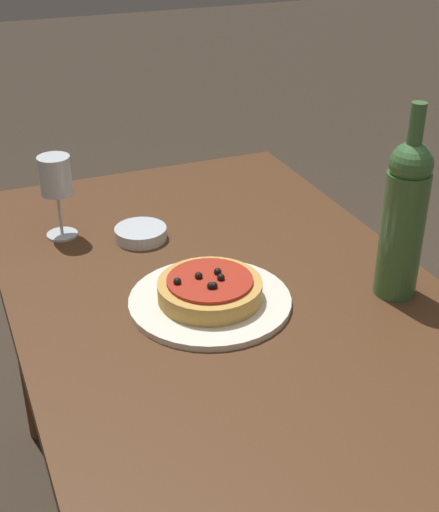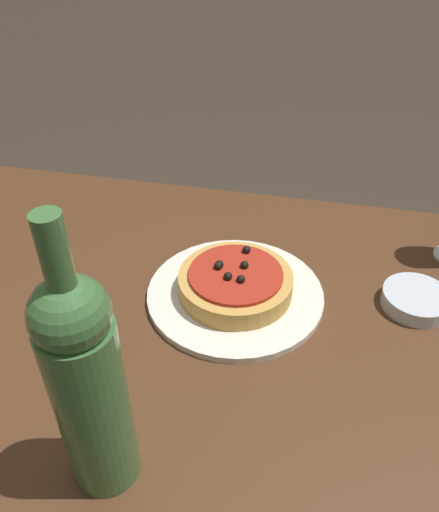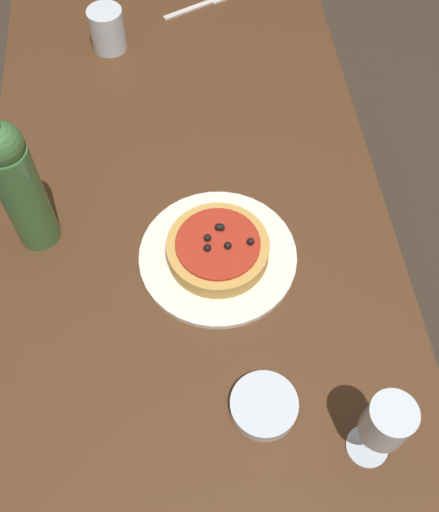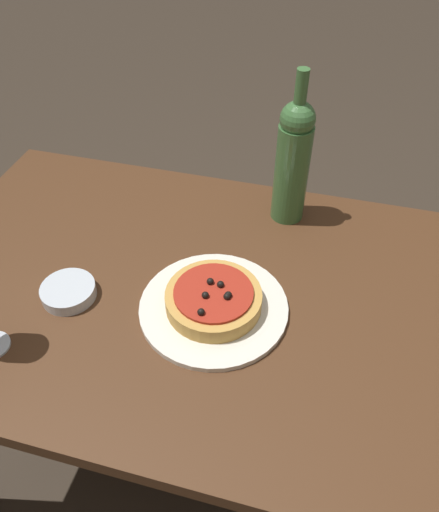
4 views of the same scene
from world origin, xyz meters
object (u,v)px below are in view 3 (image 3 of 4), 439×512
Objects in this scene: dining_table at (189,228)px; fork at (203,4)px; dinner_plate at (218,256)px; water_cup at (107,29)px; pizza at (218,249)px; wine_glass at (386,423)px; side_bowl at (264,406)px; wine_bottle at (18,184)px.

fork is (0.62, -0.09, 0.09)m from dining_table.
water_cup is (0.62, 0.19, 0.04)m from dinner_plate.
pizza reaches higher than dinner_plate.
dinner_plate is 1.56× the size of pizza.
wine_glass is 0.97× the size of fork.
dinner_plate is 0.65m from water_cup.
wine_glass reaches higher than dining_table.
dining_table is at bearing 19.36° from pizza.
side_bowl reaches higher than dining_table.
side_bowl is at bearing -168.37° from dining_table.
dining_table is 16.07× the size of water_cup.
wine_glass is (-0.37, -0.19, 0.10)m from pizza.
side_bowl is at bearing -135.82° from wine_bottle.
pizza is (-0.13, -0.05, 0.12)m from dining_table.
wine_bottle reaches higher than fork.
side_bowl is at bearing -165.82° from water_cup.
pizza is 0.30m from side_bowl.
water_cup is 0.94m from side_bowl.
wine_bottle is 0.55m from side_bowl.
water_cup is 0.54× the size of fork.
pizza is at bearing 27.33° from wine_glass.
dining_table is 8.91× the size of wine_glass.
dining_table is 0.37m from wine_bottle.
side_bowl is (-0.91, -0.23, -0.04)m from water_cup.
pizza is at bearing -162.99° from water_cup.
wine_glass is at bearing -117.75° from side_bowl.
dinner_plate is at bearing -105.33° from wine_bottle.
fork is at bearing -3.58° from pizza.
side_bowl is (-0.29, -0.04, -0.02)m from pizza.
pizza is 0.52× the size of wine_bottle.
dining_table is at bearing -122.40° from fork.
wine_bottle is at bearing 164.83° from water_cup.
wine_bottle is at bearing 74.68° from pizza.
dining_table is at bearing 19.31° from dinner_plate.
wine_glass is (-0.37, -0.19, 0.12)m from dinner_plate.
wine_bottle reaches higher than wine_glass.
wine_glass is 1.81× the size of water_cup.
fork is at bearing -29.88° from wine_bottle.
wine_glass is 1.06m from water_cup.
wine_bottle is (0.09, 0.33, 0.15)m from dinner_plate.
pizza reaches higher than side_bowl.
side_bowl is at bearing -114.15° from fork.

